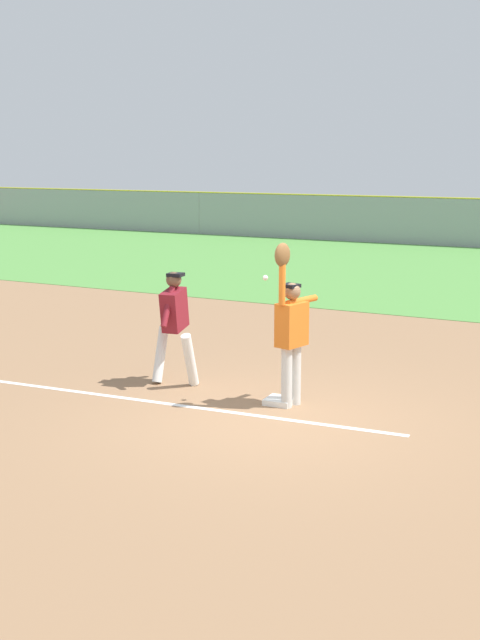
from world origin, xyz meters
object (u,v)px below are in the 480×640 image
object	(u,v)px
first_base	(280,401)
fielder	(291,327)
baseball	(265,278)
parked_car_red	(404,219)
runner	(174,320)
parked_car_black	(270,215)

from	to	relation	value
first_base	fielder	bearing A→B (deg)	-8.98
first_base	baseball	distance (m)	1.75
fielder	parked_car_red	xyz separation A→B (m)	(-5.84, 25.55, -0.45)
runner	parked_car_red	world-z (taller)	runner
fielder	parked_car_red	distance (m)	26.21
parked_car_black	parked_car_red	distance (m)	6.23
baseball	parked_car_red	distance (m)	26.21
first_base	runner	world-z (taller)	runner
baseball	parked_car_black	distance (m)	27.64
fielder	parked_car_black	size ratio (longest dim) A/B	0.51
runner	parked_car_black	distance (m)	26.73
parked_car_red	first_base	bearing A→B (deg)	-71.93
runner	parked_car_black	size ratio (longest dim) A/B	0.38
fielder	parked_car_black	xyz separation A→B (m)	(-12.04, 24.97, -0.45)
first_base	baseball	xyz separation A→B (m)	(-0.20, -0.08, 1.74)
first_base	parked_car_black	world-z (taller)	parked_car_black
fielder	parked_car_black	world-z (taller)	fielder
baseball	parked_car_black	world-z (taller)	baseball
runner	baseball	size ratio (longest dim) A/B	23.24
parked_car_black	parked_car_red	xyz separation A→B (m)	(6.21, 0.58, 0.00)
baseball	first_base	bearing A→B (deg)	22.71
first_base	runner	bearing A→B (deg)	174.48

